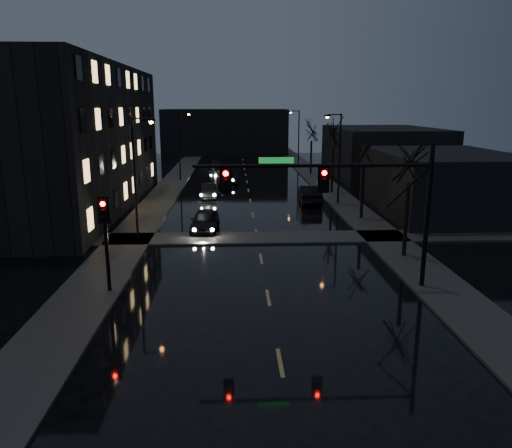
{
  "coord_description": "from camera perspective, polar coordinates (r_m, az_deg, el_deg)",
  "views": [
    {
      "loc": [
        -1.55,
        -13.64,
        8.69
      ],
      "look_at": [
        -0.51,
        9.34,
        3.2
      ],
      "focal_mm": 35.0,
      "sensor_mm": 36.0,
      "label": 1
    }
  ],
  "objects": [
    {
      "name": "streetlight_l_near",
      "position": [
        32.45,
        -13.37,
        6.13
      ],
      "size": [
        1.53,
        0.28,
        8.0
      ],
      "color": "black",
      "rests_on": "ground"
    },
    {
      "name": "streetlight_r_mid",
      "position": [
        44.76,
        9.28,
        8.23
      ],
      "size": [
        1.53,
        0.28,
        8.0
      ],
      "color": "black",
      "rests_on": "ground"
    },
    {
      "name": "oncoming_car_b",
      "position": [
        48.33,
        -5.41,
        3.8
      ],
      "size": [
        1.59,
        4.08,
        1.32
      ],
      "primitive_type": "imported",
      "rotation": [
        0.0,
        0.0,
        0.05
      ],
      "color": "black",
      "rests_on": "ground"
    },
    {
      "name": "oncoming_car_a",
      "position": [
        35.32,
        -5.85,
        0.4
      ],
      "size": [
        2.07,
        4.63,
        1.55
      ],
      "primitive_type": "imported",
      "rotation": [
        0.0,
        0.0,
        -0.05
      ],
      "color": "black",
      "rests_on": "ground"
    },
    {
      "name": "signal_pole_left",
      "position": [
        24.08,
        -16.83,
        -0.8
      ],
      "size": [
        0.35,
        0.41,
        4.53
      ],
      "color": "black",
      "rests_on": "ground"
    },
    {
      "name": "sidewalk_right",
      "position": [
        50.41,
        8.95,
        3.4
      ],
      "size": [
        3.0,
        140.0,
        0.12
      ],
      "primitive_type": "cube",
      "color": "#2D2D2B",
      "rests_on": "ground"
    },
    {
      "name": "tree_mid_b",
      "position": [
        50.67,
        8.89,
        10.91
      ],
      "size": [
        3.74,
        3.74,
        8.59
      ],
      "color": "black",
      "rests_on": "ground"
    },
    {
      "name": "tree_mid_a",
      "position": [
        39.04,
        12.32,
        8.91
      ],
      "size": [
        3.3,
        3.3,
        7.58
      ],
      "color": "black",
      "rests_on": "ground"
    },
    {
      "name": "signal_mast",
      "position": [
        23.59,
        10.69,
        3.86
      ],
      "size": [
        11.11,
        0.41,
        7.0
      ],
      "color": "black",
      "rests_on": "ground"
    },
    {
      "name": "oncoming_car_c",
      "position": [
        57.14,
        -3.25,
        5.35
      ],
      "size": [
        2.36,
        5.0,
        1.38
      ],
      "primitive_type": "imported",
      "rotation": [
        0.0,
        0.0,
        0.01
      ],
      "color": "black",
      "rests_on": "ground"
    },
    {
      "name": "far_block",
      "position": [
        91.77,
        -3.56,
        10.47
      ],
      "size": [
        22.0,
        10.0,
        8.0
      ],
      "primitive_type": "cube",
      "color": "black",
      "rests_on": "ground"
    },
    {
      "name": "oncoming_car_d",
      "position": [
        70.81,
        -4.63,
        6.85
      ],
      "size": [
        2.3,
        4.55,
        1.27
      ],
      "primitive_type": "imported",
      "rotation": [
        0.0,
        0.0,
        0.12
      ],
      "color": "black",
      "rests_on": "ground"
    },
    {
      "name": "streetlight_r_far",
      "position": [
        72.33,
        4.73,
        10.27
      ],
      "size": [
        1.53,
        0.28,
        8.0
      ],
      "color": "black",
      "rests_on": "ground"
    },
    {
      "name": "commercial_right_near",
      "position": [
        43.6,
        20.52,
        4.41
      ],
      "size": [
        10.0,
        14.0,
        5.0
      ],
      "primitive_type": "cube",
      "color": "black",
      "rests_on": "ground"
    },
    {
      "name": "commercial_right_far",
      "position": [
        64.62,
        14.23,
        7.96
      ],
      "size": [
        12.0,
        18.0,
        6.0
      ],
      "primitive_type": "cube",
      "color": "black",
      "rests_on": "ground"
    },
    {
      "name": "lead_car",
      "position": [
        45.35,
        6.16,
        3.39
      ],
      "size": [
        2.03,
        5.23,
        1.7
      ],
      "primitive_type": "imported",
      "rotation": [
        0.0,
        0.0,
        3.1
      ],
      "color": "black",
      "rests_on": "ground"
    },
    {
      "name": "apartment_block",
      "position": [
        46.21,
        -21.76,
        9.15
      ],
      "size": [
        12.0,
        30.0,
        12.0
      ],
      "primitive_type": "cube",
      "color": "black",
      "rests_on": "ground"
    },
    {
      "name": "sidewalk_left",
      "position": [
        49.89,
        -10.59,
        3.23
      ],
      "size": [
        3.0,
        140.0,
        0.12
      ],
      "primitive_type": "cube",
      "color": "#2D2D2B",
      "rests_on": "ground"
    },
    {
      "name": "tree_near",
      "position": [
        29.48,
        17.31,
        8.01
      ],
      "size": [
        3.52,
        3.52,
        8.08
      ],
      "color": "black",
      "rests_on": "ground"
    },
    {
      "name": "tree_far",
      "position": [
        64.47,
        6.4,
        11.0
      ],
      "size": [
        3.43,
        3.43,
        7.88
      ],
      "color": "black",
      "rests_on": "ground"
    },
    {
      "name": "sidewalk_cross",
      "position": [
        33.32,
        0.15,
        -1.59
      ],
      "size": [
        40.0,
        3.0,
        0.12
      ],
      "primitive_type": "cube",
      "color": "#2D2D2B",
      "rests_on": "ground"
    },
    {
      "name": "streetlight_l_far",
      "position": [
        59.08,
        -8.57,
        9.47
      ],
      "size": [
        1.53,
        0.28,
        8.0
      ],
      "color": "black",
      "rests_on": "ground"
    },
    {
      "name": "ground",
      "position": [
        16.25,
        3.46,
        -18.94
      ],
      "size": [
        160.0,
        160.0,
        0.0
      ],
      "primitive_type": "plane",
      "color": "black",
      "rests_on": "ground"
    }
  ]
}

